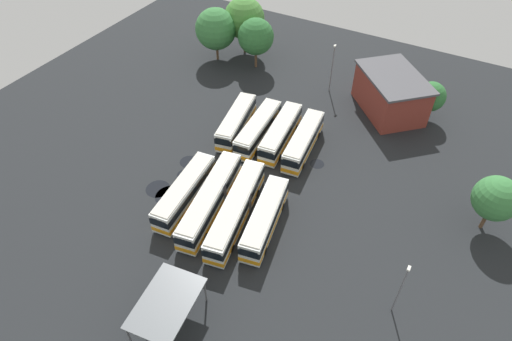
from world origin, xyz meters
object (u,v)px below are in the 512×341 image
bus_row1_slot3 (265,218)px  tree_east_edge (256,37)px  bus_row1_slot2 (236,209)px  lamp_post_mid_lot (401,288)px  bus_row0_slot2 (281,133)px  tree_northwest (244,18)px  maintenance_shelter (166,303)px  bus_row0_slot1 (258,129)px  tree_west_edge (216,29)px  bus_row1_slot1 (211,199)px  tree_northeast (496,198)px  lamp_post_far_corner (332,66)px  tree_north_edge (431,97)px  bus_row0_slot0 (236,122)px  depot_building (391,93)px  bus_row0_slot3 (303,141)px  bus_row1_slot0 (185,192)px

bus_row1_slot3 → tree_east_edge: (-32.26, -19.26, 4.08)m
bus_row1_slot2 → lamp_post_mid_lot: (2.61, 20.30, 2.41)m
bus_row0_slot2 → tree_northwest: bearing=-138.8°
bus_row1_slot3 → maintenance_shelter: maintenance_shelter is taller
bus_row0_slot2 → lamp_post_mid_lot: 28.88m
bus_row0_slot1 → bus_row1_slot2: bearing=19.2°
tree_east_edge → tree_west_edge: (1.02, -7.60, 0.03)m
bus_row1_slot1 → lamp_post_mid_lot: (2.50, 23.89, 2.41)m
bus_row0_slot2 → tree_northeast: size_ratio=1.54×
bus_row0_slot2 → tree_west_edge: tree_west_edge is taller
lamp_post_far_corner → lamp_post_mid_lot: size_ratio=1.09×
maintenance_shelter → tree_north_edge: (-46.74, 13.95, 0.52)m
bus_row1_slot1 → tree_northeast: 33.18m
lamp_post_mid_lot → tree_east_edge: bearing=-134.6°
bus_row0_slot0 → maintenance_shelter: (29.56, 10.00, 1.76)m
bus_row0_slot0 → lamp_post_mid_lot: 34.03m
tree_northeast → lamp_post_far_corner: bearing=-124.2°
depot_building → bus_row0_slot0: bearing=-47.7°
bus_row0_slot3 → tree_west_edge: 29.88m
bus_row1_slot1 → lamp_post_mid_lot: bearing=84.0°
bus_row1_slot0 → depot_building: bearing=152.8°
bus_row0_slot0 → lamp_post_mid_lot: (17.39, 29.15, 2.42)m
bus_row1_slot2 → lamp_post_far_corner: 32.20m
bus_row1_slot0 → bus_row1_slot2: bearing=95.2°
bus_row0_slot2 → bus_row0_slot3: 3.64m
bus_row1_slot3 → tree_east_edge: size_ratio=1.31×
bus_row1_slot2 → bus_row1_slot3: 3.74m
bus_row0_slot2 → tree_north_edge: size_ratio=1.87×
bus_row0_slot3 → depot_building: 17.52m
bus_row0_slot0 → tree_north_edge: tree_north_edge is taller
bus_row0_slot2 → bus_row1_slot3: (15.24, 5.62, -0.00)m
bus_row1_slot2 → tree_west_edge: tree_west_edge is taller
bus_row1_slot2 → tree_northwest: 41.86m
maintenance_shelter → tree_east_edge: (-47.50, -16.69, 2.32)m
bus_row1_slot0 → depot_building: size_ratio=0.86×
tree_northwest → lamp_post_mid_lot: bearing=45.9°
bus_row0_slot1 → depot_building: (-16.45, 14.55, 1.34)m
tree_northeast → maintenance_shelter: bearing=-42.0°
bus_row0_slot2 → tree_west_edge: size_ratio=1.24×
bus_row1_slot0 → lamp_post_far_corner: (-32.71, 6.17, 2.76)m
bus_row0_slot0 → lamp_post_mid_lot: lamp_post_mid_lot is taller
bus_row0_slot2 → depot_building: (-15.67, 11.27, 1.34)m
bus_row1_slot2 → tree_north_edge: size_ratio=2.37×
bus_row0_slot1 → tree_east_edge: (-17.81, -10.35, 4.08)m
bus_row1_slot0 → bus_row0_slot2: bearing=162.4°
tree_west_edge → bus_row0_slot3: bearing=57.2°
lamp_post_far_corner → tree_northeast: size_ratio=1.08×
bus_row0_slot2 → bus_row1_slot2: (15.70, 1.91, 0.00)m
maintenance_shelter → tree_north_edge: size_ratio=1.29×
bus_row1_slot1 → depot_building: size_ratio=1.06×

